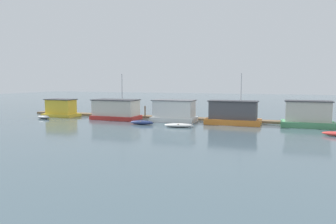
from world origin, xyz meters
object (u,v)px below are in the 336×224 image
object	(u,v)px
dinghy_navy	(142,122)
mooring_post_near_left	(318,121)
houseboat_yellow	(61,109)
mooring_post_far_right	(145,112)
houseboat_red	(116,110)
dinghy_grey	(44,117)
houseboat_green	(308,115)
dinghy_white	(179,125)
houseboat_white	(174,111)
houseboat_orange	(233,114)
mooring_post_centre	(125,112)

from	to	relation	value
dinghy_navy	mooring_post_near_left	world-z (taller)	mooring_post_near_left
houseboat_yellow	mooring_post_far_right	size ratio (longest dim) A/B	2.77
houseboat_red	dinghy_grey	xyz separation A→B (m)	(-10.59, -3.22, -1.17)
houseboat_green	mooring_post_near_left	size ratio (longest dim) A/B	4.95
dinghy_grey	dinghy_white	xyz separation A→B (m)	(21.98, -1.49, -0.02)
houseboat_white	mooring_post_far_right	xyz separation A→B (m)	(-5.39, 2.12, -0.50)
dinghy_white	mooring_post_near_left	size ratio (longest dim) A/B	3.00
mooring_post_far_right	dinghy_navy	bearing A→B (deg)	-69.55
dinghy_navy	houseboat_green	bearing A→B (deg)	13.69
houseboat_yellow	mooring_post_near_left	xyz separation A→B (m)	(37.71, 2.18, -0.65)
houseboat_white	mooring_post_far_right	size ratio (longest dim) A/B	3.20
houseboat_yellow	mooring_post_far_right	bearing A→B (deg)	9.05
houseboat_orange	dinghy_grey	bearing A→B (deg)	-172.61
houseboat_yellow	mooring_post_near_left	world-z (taller)	houseboat_yellow
houseboat_green	dinghy_grey	bearing A→B (deg)	-173.62
houseboat_green	mooring_post_centre	bearing A→B (deg)	176.86
mooring_post_far_right	dinghy_grey	bearing A→B (deg)	-158.68
houseboat_green	mooring_post_near_left	xyz separation A→B (m)	(1.31, 1.43, -0.84)
houseboat_yellow	mooring_post_far_right	xyz separation A→B (m)	(13.71, 2.18, -0.33)
houseboat_red	houseboat_white	world-z (taller)	houseboat_red
houseboat_red	dinghy_navy	size ratio (longest dim) A/B	2.12
houseboat_red	dinghy_grey	world-z (taller)	houseboat_red
dinghy_grey	mooring_post_centre	bearing A→B (deg)	27.14
houseboat_yellow	dinghy_white	bearing A→B (deg)	-12.84
mooring_post_near_left	dinghy_white	bearing A→B (deg)	-156.58
mooring_post_near_left	houseboat_orange	bearing A→B (deg)	-169.36
houseboat_yellow	mooring_post_near_left	size ratio (longest dim) A/B	4.21
mooring_post_near_left	mooring_post_centre	distance (m)	27.42
dinghy_navy	houseboat_red	bearing A→B (deg)	146.36
houseboat_white	dinghy_white	size ratio (longest dim) A/B	1.61
dinghy_navy	mooring_post_near_left	distance (m)	22.55
houseboat_orange	dinghy_grey	xyz separation A→B (m)	(-27.85, -3.61, -1.15)
houseboat_green	mooring_post_far_right	bearing A→B (deg)	176.38
houseboat_green	mooring_post_near_left	distance (m)	2.12
houseboat_white	mooring_post_centre	xyz separation A→B (m)	(-8.80, 2.12, -0.58)
houseboat_yellow	mooring_post_centre	world-z (taller)	houseboat_yellow
houseboat_white	dinghy_grey	xyz separation A→B (m)	(-19.66, -3.45, -1.20)
mooring_post_far_right	mooring_post_centre	bearing A→B (deg)	180.00
dinghy_grey	houseboat_orange	bearing A→B (deg)	7.39
dinghy_white	mooring_post_centre	distance (m)	13.18
houseboat_green	dinghy_white	world-z (taller)	houseboat_green
houseboat_yellow	dinghy_grey	world-z (taller)	houseboat_yellow
dinghy_navy	mooring_post_far_right	xyz separation A→B (m)	(-2.38, 6.38, 0.69)
houseboat_red	houseboat_white	xyz separation A→B (m)	(9.08, 0.23, 0.03)
dinghy_navy	mooring_post_near_left	bearing A→B (deg)	16.45
houseboat_green	dinghy_grey	xyz separation A→B (m)	(-36.98, -4.14, -1.22)
mooring_post_near_left	mooring_post_centre	world-z (taller)	mooring_post_centre
dinghy_navy	mooring_post_centre	distance (m)	8.64
houseboat_white	dinghy_grey	size ratio (longest dim) A/B	2.11
houseboat_red	houseboat_green	distance (m)	26.40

